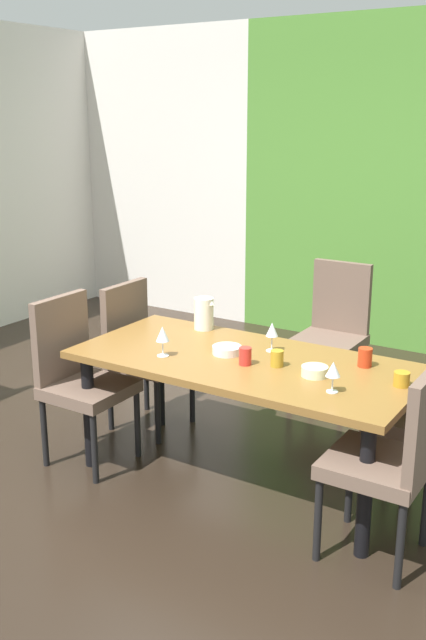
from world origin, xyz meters
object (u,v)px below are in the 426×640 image
(cup_near_window, at_px, (245,356))
(cup_south, at_px, (277,358))
(chair_head_far, at_px, (334,327))
(wine_glass_north, at_px, (272,330))
(pitcher_east, at_px, (204,313))
(cup_left, at_px, (402,379))
(chair_left_far, at_px, (141,348))
(wine_glass_front, at_px, (163,335))
(serving_bowl_rear, at_px, (227,350))
(serving_bowl_near_shelf, at_px, (315,371))
(chair_right_near, at_px, (394,454))
(wine_glass_west, at_px, (333,370))
(dining_table, at_px, (244,373))
(cup_corner, at_px, (365,357))
(chair_left_near, at_px, (78,372))

(cup_near_window, bearing_deg, cup_south, 23.66)
(chair_head_far, xyz_separation_m, cup_south, (0.24, -1.34, 0.21))
(wine_glass_north, distance_m, pitcher_east, 0.56)
(cup_left, bearing_deg, chair_left_far, 172.53)
(wine_glass_front, xyz_separation_m, serving_bowl_rear, (0.27, 0.22, -0.10))
(serving_bowl_near_shelf, height_order, cup_near_window, cup_near_window)
(chair_right_near, height_order, serving_bowl_near_shelf, chair_right_near)
(wine_glass_north, bearing_deg, cup_near_window, -92.88)
(cup_left, height_order, cup_south, cup_south)
(chair_left_far, height_order, wine_glass_front, chair_left_far)
(wine_glass_west, bearing_deg, cup_near_window, 168.35)
(dining_table, distance_m, wine_glass_north, 0.28)
(dining_table, height_order, chair_left_far, chair_left_far)
(chair_right_near, height_order, serving_bowl_rear, chair_right_near)
(cup_left, xyz_separation_m, pitcher_east, (-1.32, 0.28, 0.06))
(dining_table, height_order, cup_near_window, cup_near_window)
(pitcher_east, bearing_deg, cup_left, -12.10)
(serving_bowl_rear, height_order, cup_near_window, cup_near_window)
(chair_left_far, height_order, pitcher_east, chair_left_far)
(serving_bowl_near_shelf, distance_m, serving_bowl_rear, 0.55)
(chair_head_far, bearing_deg, cup_corner, 119.78)
(chair_head_far, bearing_deg, serving_bowl_rear, 86.52)
(dining_table, relative_size, cup_corner, 18.61)
(serving_bowl_rear, bearing_deg, chair_head_far, 86.52)
(chair_right_near, xyz_separation_m, wine_glass_front, (-1.33, 0.10, 0.31))
(chair_right_near, xyz_separation_m, serving_bowl_near_shelf, (-0.51, 0.25, 0.21))
(wine_glass_west, distance_m, cup_south, 0.43)
(chair_left_far, distance_m, pitcher_east, 0.54)
(cup_left, bearing_deg, wine_glass_west, -135.33)
(chair_head_far, distance_m, cup_left, 1.56)
(dining_table, relative_size, cup_south, 21.53)
(pitcher_east, bearing_deg, wine_glass_front, -81.14)
(dining_table, height_order, pitcher_east, pitcher_east)
(wine_glass_front, bearing_deg, chair_right_near, -4.11)
(chair_left_far, relative_size, pitcher_east, 4.76)
(chair_left_near, distance_m, cup_corner, 1.63)
(wine_glass_front, distance_m, cup_corner, 1.07)
(dining_table, bearing_deg, cup_near_window, -58.59)
(serving_bowl_rear, xyz_separation_m, cup_south, (0.32, -0.03, 0.02))
(dining_table, xyz_separation_m, chair_head_far, (-0.04, 1.33, -0.09))
(wine_glass_front, height_order, cup_near_window, wine_glass_front)
(cup_south, relative_size, pitcher_east, 0.44)
(chair_left_far, xyz_separation_m, cup_south, (1.13, -0.30, 0.23))
(chair_head_far, relative_size, wine_glass_front, 5.90)
(chair_left_far, bearing_deg, wine_glass_north, 84.32)
(chair_left_far, xyz_separation_m, wine_glass_west, (1.52, -0.48, 0.30))
(dining_table, xyz_separation_m, chair_left_far, (-0.93, 0.29, -0.11))
(chair_left_near, xyz_separation_m, wine_glass_north, (1.00, 0.49, 0.29))
(chair_left_near, relative_size, cup_left, 12.47)
(cup_corner, bearing_deg, cup_left, -34.21)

